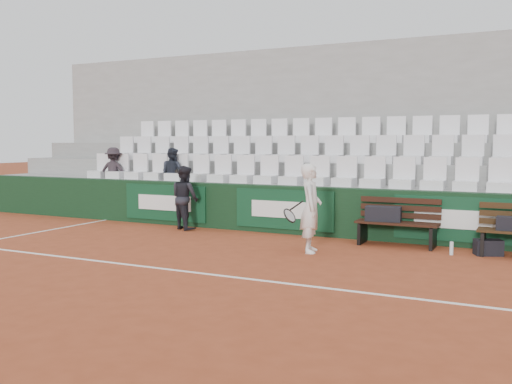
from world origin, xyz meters
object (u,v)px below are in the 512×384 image
Objects in this scene: bench_left at (397,234)px; spectator_b at (172,160)px; sports_bag_ground at (488,247)px; tennis_player at (311,208)px; water_bottle_far at (452,248)px; spectator_a at (113,154)px; sports_bag_left at (383,214)px; spectator_c at (172,155)px; sports_bag_right at (512,224)px; ball_kid at (185,198)px; water_bottle_near at (360,237)px.

spectator_b is (-5.67, 1.00, 1.27)m from bench_left.
tennis_player is (-2.81, -1.08, 0.64)m from sports_bag_ground.
bench_left is 1.11m from water_bottle_far.
tennis_player is 1.25× the size of spectator_a.
spectator_b is at bearing 169.47° from sports_bag_left.
water_bottle_far is 7.01m from spectator_c.
bench_left is at bearing 156.34° from spectator_a.
bench_left is at bearing 174.71° from sports_bag_right.
sports_bag_right reaches higher than water_bottle_far.
sports_bag_right is at bearing 177.62° from spectator_c.
water_bottle_far is at bearing 154.48° from spectator_a.
spectator_b is at bearing -19.51° from ball_kid.
water_bottle_near is at bearing -174.18° from spectator_b.
sports_bag_right reaches higher than bench_left.
sports_bag_ground reaches higher than water_bottle_far.
tennis_player is at bearing 171.34° from spectator_b.
sports_bag_left is at bearing 52.30° from tennis_player.
tennis_player reaches higher than sports_bag_right.
sports_bag_ground is (-0.36, 0.01, -0.43)m from sports_bag_right.
spectator_c is (-0.00, 0.00, 0.12)m from spectator_b.
sports_bag_left is 2.84× the size of water_bottle_far.
spectator_c reaches higher than sports_bag_right.
sports_bag_ground is at bearing -5.20° from sports_bag_left.
ball_kid reaches higher than bench_left.
sports_bag_right is at bearing -5.29° from bench_left.
spectator_c is at bearing 163.99° from spectator_a.
spectator_c is (-5.41, 1.01, 1.03)m from sports_bag_left.
bench_left is 0.67m from water_bottle_near.
sports_bag_left is 0.46× the size of ball_kid.
ball_kid is 3.14m from spectator_a.
spectator_a is (-6.26, 2.25, 0.84)m from tennis_player.
spectator_a is (-8.51, 1.42, 1.51)m from water_bottle_far.
tennis_player is 5.06m from spectator_c.
tennis_player is at bearing -175.23° from ball_kid.
tennis_player reaches higher than sports_bag_ground.
sports_bag_ground is 7.50m from spectator_c.
spectator_c is (-6.70, 1.42, 1.50)m from water_bottle_far.
bench_left is 1.22× the size of spectator_c.
spectator_b is at bearing 163.99° from spectator_a.
spectator_b is at bearing -173.54° from spectator_c.
sports_bag_ground is at bearing 24.00° from water_bottle_far.
sports_bag_left reaches higher than sports_bag_ground.
sports_bag_left is 1.43m from water_bottle_far.
spectator_c is at bearing 167.99° from water_bottle_far.
tennis_player is (-0.56, -1.15, 0.64)m from water_bottle_near.
sports_bag_right is 0.50× the size of spectator_b.
sports_bag_right is 1.87× the size of water_bottle_near.
spectator_a is 1.82m from spectator_c.
water_bottle_near is 5.31m from spectator_b.
tennis_player is 6.71m from spectator_a.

